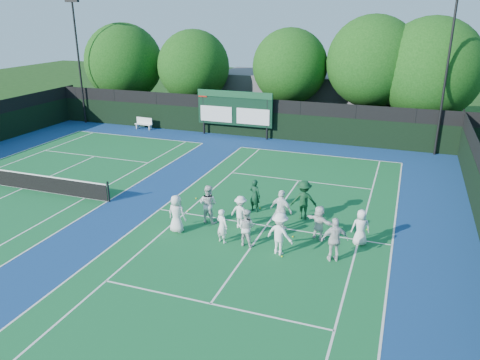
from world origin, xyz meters
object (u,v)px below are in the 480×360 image
(scoreboard, at_px, (234,109))
(tennis_net, at_px, (22,180))
(bench, at_px, (144,123))
(coach_left, at_px, (255,196))

(scoreboard, distance_m, tennis_net, 16.26)
(scoreboard, distance_m, bench, 8.09)
(scoreboard, height_order, bench, scoreboard)
(coach_left, bearing_deg, scoreboard, -45.27)
(scoreboard, relative_size, tennis_net, 0.53)
(bench, bearing_deg, tennis_net, -86.33)
(tennis_net, height_order, coach_left, coach_left)
(scoreboard, height_order, coach_left, scoreboard)
(scoreboard, bearing_deg, coach_left, -65.54)
(scoreboard, relative_size, bench, 3.93)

